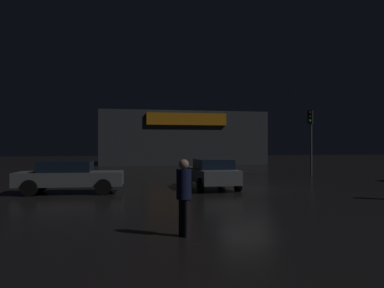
{
  "coord_description": "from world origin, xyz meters",
  "views": [
    {
      "loc": [
        -6.03,
        -17.21,
        2.03
      ],
      "look_at": [
        -1.7,
        4.65,
        2.14
      ],
      "focal_mm": 35.65,
      "sensor_mm": 36.0,
      "label": 1
    }
  ],
  "objects_px": {
    "store_building": "(179,139)",
    "traffic_signal_opposite": "(311,129)",
    "pedestrian": "(184,191)",
    "car_far": "(69,176)",
    "car_crossing": "(212,173)"
  },
  "relations": [
    {
      "from": "store_building",
      "to": "traffic_signal_opposite",
      "type": "height_order",
      "value": "store_building"
    },
    {
      "from": "traffic_signal_opposite",
      "to": "pedestrian",
      "type": "bearing_deg",
      "value": -126.57
    },
    {
      "from": "car_far",
      "to": "car_crossing",
      "type": "xyz_separation_m",
      "value": [
        6.45,
        0.57,
        0.01
      ]
    },
    {
      "from": "store_building",
      "to": "car_crossing",
      "type": "bearing_deg",
      "value": -95.89
    },
    {
      "from": "store_building",
      "to": "pedestrian",
      "type": "height_order",
      "value": "store_building"
    },
    {
      "from": "store_building",
      "to": "car_far",
      "type": "height_order",
      "value": "store_building"
    },
    {
      "from": "store_building",
      "to": "traffic_signal_opposite",
      "type": "bearing_deg",
      "value": -73.34
    },
    {
      "from": "car_far",
      "to": "traffic_signal_opposite",
      "type": "bearing_deg",
      "value": 24.87
    },
    {
      "from": "traffic_signal_opposite",
      "to": "pedestrian",
      "type": "relative_size",
      "value": 2.57
    },
    {
      "from": "car_crossing",
      "to": "pedestrian",
      "type": "height_order",
      "value": "pedestrian"
    },
    {
      "from": "traffic_signal_opposite",
      "to": "car_crossing",
      "type": "bearing_deg",
      "value": -143.27
    },
    {
      "from": "car_crossing",
      "to": "car_far",
      "type": "bearing_deg",
      "value": -174.96
    },
    {
      "from": "car_crossing",
      "to": "store_building",
      "type": "bearing_deg",
      "value": 84.11
    },
    {
      "from": "pedestrian",
      "to": "car_far",
      "type": "bearing_deg",
      "value": 111.97
    },
    {
      "from": "store_building",
      "to": "pedestrian",
      "type": "xyz_separation_m",
      "value": [
        -5.67,
        -35.21,
        -1.86
      ]
    }
  ]
}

